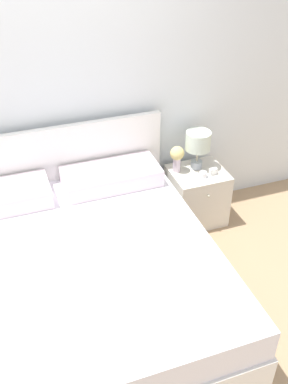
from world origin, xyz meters
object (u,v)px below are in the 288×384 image
at_px(teacup, 203,175).
at_px(flower_vase, 177,156).
at_px(bed, 80,277).
at_px(alarm_clock, 213,171).
at_px(table_lamp, 198,143).
at_px(nightstand, 196,196).

bearing_deg(teacup, flower_vase, 134.06).
relative_size(bed, alarm_clock, 30.53).
bearing_deg(table_lamp, flower_vase, 177.78).
xyz_separation_m(nightstand, teacup, (-0.01, -0.10, 0.28)).
relative_size(table_lamp, alarm_clock, 5.36).
distance_m(table_lamp, alarm_clock, 0.28).
bearing_deg(alarm_clock, flower_vase, 150.66).
bearing_deg(alarm_clock, nightstand, 142.55).
bearing_deg(alarm_clock, bed, -155.30).
relative_size(bed, flower_vase, 8.33).
bearing_deg(teacup, table_lamp, 84.47).
bearing_deg(nightstand, flower_vase, 156.09).
bearing_deg(flower_vase, table_lamp, -2.22).
bearing_deg(teacup, bed, -154.15).
relative_size(flower_vase, teacup, 2.33).
xyz_separation_m(bed, table_lamp, (1.23, 0.75, 0.45)).
bearing_deg(table_lamp, bed, -148.50).
distance_m(bed, nightstand, 1.40).
height_order(bed, table_lamp, bed).
bearing_deg(nightstand, teacup, -93.24).
height_order(bed, teacup, bed).
xyz_separation_m(teacup, alarm_clock, (0.11, 0.02, 0.00)).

